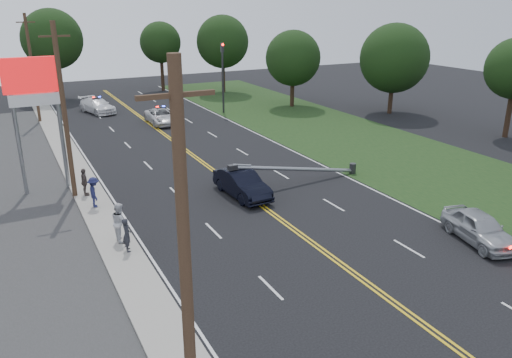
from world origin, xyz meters
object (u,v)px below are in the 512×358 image
pylon_sign (34,93)px  fallen_streetlight (304,169)px  waiting_sedan (480,228)px  emergency_b (97,106)px  utility_pole_mid (64,113)px  traffic_signal (223,72)px  crashed_sedan (242,184)px  bystander_a (127,235)px  bystander_c (94,192)px  bystander_b (120,222)px  emergency_a (161,117)px  utility_pole_near (186,280)px  utility_pole_far (32,69)px  bystander_d (84,182)px

pylon_sign → fallen_streetlight: 16.66m
waiting_sedan → emergency_b: bearing=118.4°
waiting_sedan → utility_pole_mid: bearing=150.8°
traffic_signal → emergency_b: bearing=153.1°
crashed_sedan → bystander_a: 8.78m
bystander_c → bystander_b: bearing=-172.5°
emergency_a → traffic_signal: bearing=15.1°
utility_pole_near → crashed_sedan: bearing=60.4°
utility_pole_near → bystander_c: (0.77, 17.66, -4.10)m
crashed_sedan → waiting_sedan: bearing=-58.0°
pylon_sign → emergency_b: (7.10, 21.93, -5.25)m
bystander_a → bystander_b: bystander_b is taller
crashed_sedan → pylon_sign: bearing=144.9°
bystander_c → fallen_streetlight: bearing=-93.9°
bystander_a → bystander_c: 6.06m
utility_pole_far → bystander_b: utility_pole_far is taller
pylon_sign → emergency_a: (11.52, 14.10, -5.32)m
traffic_signal → emergency_a: bearing=-165.4°
bystander_a → utility_pole_far: bearing=3.7°
crashed_sedan → emergency_a: 20.47m
pylon_sign → bystander_b: 10.68m
bystander_a → bystander_d: 8.11m
fallen_streetlight → bystander_a: 13.04m
utility_pole_mid → utility_pole_far: bearing=90.0°
pylon_sign → fallen_streetlight: (14.69, -6.00, -5.08)m
fallen_streetlight → bystander_b: bystander_b is taller
pylon_sign → crashed_sedan: bearing=-31.8°
utility_pole_near → bystander_a: size_ratio=6.23×
pylon_sign → traffic_signal: size_ratio=1.13×
waiting_sedan → bystander_b: bearing=166.2°
emergency_a → fallen_streetlight: bearing=-80.5°
fallen_streetlight → waiting_sedan: bearing=-74.7°
crashed_sedan → waiting_sedan: (7.49, -10.62, -0.04)m
traffic_signal → bystander_a: (-16.39, -26.38, -3.28)m
traffic_signal → emergency_a: size_ratio=1.45×
traffic_signal → bystander_a: size_ratio=4.39×
crashed_sedan → bystander_b: 8.30m
bystander_b → bystander_c: bearing=3.4°
bystander_a → bystander_c: bystander_c is taller
pylon_sign → fallen_streetlight: bearing=-22.2°
bystander_a → bystander_c: (-0.34, 6.05, 0.06)m
waiting_sedan → bystander_c: size_ratio=2.50×
emergency_b → waiting_sedan: bearing=-90.8°
crashed_sedan → bystander_a: (-7.78, -4.06, 0.15)m
pylon_sign → bystander_b: bearing=-75.4°
pylon_sign → waiting_sedan: size_ratio=1.85×
bystander_b → utility_pole_far: bearing=1.7°
emergency_a → bystander_b: size_ratio=2.57×
crashed_sedan → emergency_b: (-3.09, 28.25, -0.03)m
utility_pole_mid → bystander_c: bearing=-71.8°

